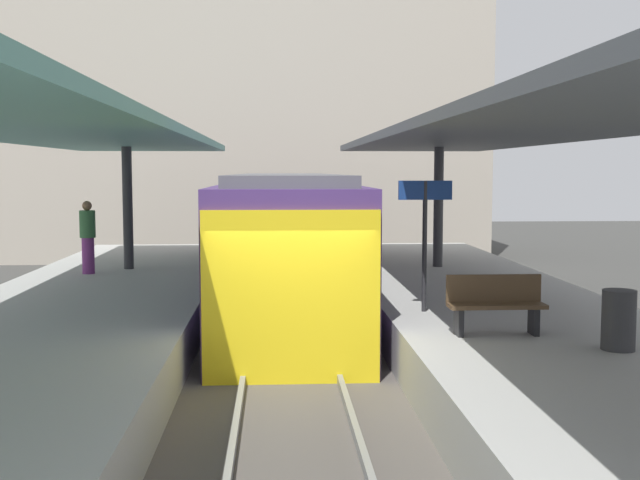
{
  "coord_description": "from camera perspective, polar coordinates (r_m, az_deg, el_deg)",
  "views": [
    {
      "loc": [
        -0.22,
        -11.32,
        3.37
      ],
      "look_at": [
        0.75,
        5.67,
        1.86
      ],
      "focal_mm": 43.65,
      "sensor_mm": 36.0,
      "label": 1
    }
  ],
  "objects": [
    {
      "name": "platform_right",
      "position": [
        12.35,
        16.02,
        -8.56
      ],
      "size": [
        4.4,
        28.0,
        1.0
      ],
      "primitive_type": "cube",
      "color": "#9E9E99",
      "rests_on": "ground_plane"
    },
    {
      "name": "ground_plane",
      "position": [
        11.81,
        -2.1,
        -11.5
      ],
      "size": [
        80.0,
        80.0,
        0.0
      ],
      "primitive_type": "plane",
      "color": "#383835"
    },
    {
      "name": "rail_near_side",
      "position": [
        11.74,
        -5.67,
        -10.25
      ],
      "size": [
        0.08,
        28.0,
        0.14
      ],
      "primitive_type": "cube",
      "color": "slate",
      "rests_on": "track_ballast"
    },
    {
      "name": "canopy_left",
      "position": [
        13.22,
        -19.13,
        7.53
      ],
      "size": [
        4.18,
        21.0,
        3.11
      ],
      "color": "#333335",
      "rests_on": "platform_left"
    },
    {
      "name": "litter_bin",
      "position": [
        11.08,
        21.05,
        -5.5
      ],
      "size": [
        0.44,
        0.44,
        0.8
      ],
      "primitive_type": "cylinder",
      "color": "#2D2D30",
      "rests_on": "platform_right"
    },
    {
      "name": "track_ballast",
      "position": [
        11.78,
        -2.1,
        -11.03
      ],
      "size": [
        3.2,
        28.0,
        0.2
      ],
      "primitive_type": "cube",
      "color": "#4C4742",
      "rests_on": "ground_plane"
    },
    {
      "name": "canopy_right",
      "position": [
        13.35,
        14.4,
        7.65
      ],
      "size": [
        4.18,
        21.0,
        3.12
      ],
      "color": "#333335",
      "rests_on": "platform_right"
    },
    {
      "name": "rail_far_side",
      "position": [
        11.77,
        1.46,
        -10.19
      ],
      "size": [
        0.08,
        28.0,
        0.14
      ],
      "primitive_type": "cube",
      "color": "slate",
      "rests_on": "track_ballast"
    },
    {
      "name": "station_building_backdrop",
      "position": [
        31.4,
        -5.15,
        8.94
      ],
      "size": [
        18.0,
        6.0,
        11.0
      ],
      "primitive_type": "cube",
      "color": "#A89E8E",
      "rests_on": "ground_plane"
    },
    {
      "name": "commuter_train",
      "position": [
        18.09,
        -2.55,
        -0.13
      ],
      "size": [
        2.78,
        13.34,
        3.1
      ],
      "color": "#472D6B",
      "rests_on": "track_ballast"
    },
    {
      "name": "platform_left",
      "position": [
        12.21,
        -20.46,
        -8.83
      ],
      "size": [
        4.4,
        28.0,
        1.0
      ],
      "primitive_type": "cube",
      "color": "#9E9E99",
      "rests_on": "ground_plane"
    },
    {
      "name": "platform_bench",
      "position": [
        11.6,
        12.74,
        -4.49
      ],
      "size": [
        1.4,
        0.41,
        0.86
      ],
      "color": "black",
      "rests_on": "platform_right"
    },
    {
      "name": "passenger_near_bench",
      "position": [
        18.71,
        -16.66,
        0.28
      ],
      "size": [
        0.36,
        0.36,
        1.68
      ],
      "color": "#7A337A",
      "rests_on": "platform_left"
    },
    {
      "name": "platform_sign",
      "position": [
        13.14,
        7.7,
        1.78
      ],
      "size": [
        0.9,
        0.08,
        2.21
      ],
      "color": "#262628",
      "rests_on": "platform_right"
    }
  ]
}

